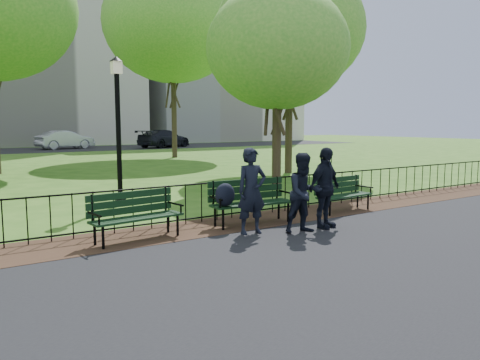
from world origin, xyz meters
TOP-DOWN VIEW (x-y plane):
  - ground at (0.00, 0.00)m, footprint 120.00×120.00m
  - asphalt_path at (0.00, -3.40)m, footprint 60.00×9.20m
  - dirt_strip at (0.00, 1.50)m, footprint 60.00×1.60m
  - far_street at (0.00, 35.00)m, footprint 70.00×9.00m
  - iron_fence at (0.00, 2.00)m, footprint 24.06×0.06m
  - apartment_east at (26.00, 48.00)m, footprint 20.00×15.00m
  - park_bench_main at (-0.52, 1.21)m, footprint 1.93×0.73m
  - park_bench_left_a at (-2.83, 1.31)m, footprint 1.82×0.75m
  - park_bench_right_a at (2.57, 1.20)m, footprint 1.69×0.62m
  - lamppost at (-1.73, 5.24)m, footprint 0.36×0.36m
  - tree_near_e at (4.24, 5.98)m, footprint 4.94×4.94m
  - tree_mid_e at (7.46, 9.22)m, footprint 6.49×6.49m
  - tree_far_e at (7.42, 20.80)m, footprint 8.79×8.79m
  - person_left at (-0.69, 0.49)m, footprint 0.68×0.50m
  - person_mid at (0.24, -0.03)m, footprint 0.84×0.53m
  - person_right at (0.89, 0.07)m, footprint 1.06×0.62m
  - sedan_silver at (3.96, 35.38)m, footprint 5.09×2.79m
  - sedan_dark at (12.21, 32.96)m, footprint 6.07×4.42m

SIDE VIEW (x-z plane):
  - ground at x=0.00m, z-range 0.00..0.00m
  - asphalt_path at x=0.00m, z-range 0.00..0.01m
  - far_street at x=0.00m, z-range 0.00..0.01m
  - dirt_strip at x=0.00m, z-range 0.01..0.02m
  - iron_fence at x=0.00m, z-range 0.00..1.00m
  - park_bench_right_a at x=2.57m, z-range 0.07..1.01m
  - park_bench_left_a at x=-2.83m, z-range 0.07..1.08m
  - park_bench_main at x=-0.52m, z-range 0.13..1.20m
  - sedan_silver at x=3.96m, z-range 0.01..1.60m
  - person_mid at x=0.24m, z-range 0.01..1.63m
  - sedan_dark at x=12.21m, z-range 0.01..1.65m
  - person_right at x=0.89m, z-range 0.01..1.72m
  - person_left at x=-0.69m, z-range 0.01..1.74m
  - lamppost at x=-1.73m, z-range 0.18..4.14m
  - tree_near_e at x=4.24m, z-range 1.33..8.22m
  - tree_mid_e at x=7.46m, z-range 1.76..10.80m
  - tree_far_e at x=7.42m, z-range 2.38..14.64m
  - apartment_east at x=26.00m, z-range 0.00..24.00m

